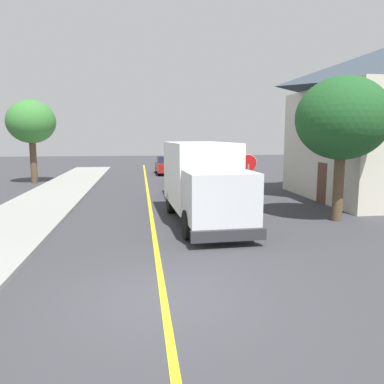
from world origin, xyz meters
name	(u,v)px	position (x,y,z in m)	size (l,w,h in m)	color
ground_plane	(164,300)	(0.00, 0.00, 0.00)	(120.00, 120.00, 0.00)	#38383D
centre_line_yellow	(150,210)	(0.00, 10.00, 0.00)	(0.16, 56.00, 0.01)	gold
box_truck	(203,179)	(2.04, 7.30, 1.77)	(2.74, 7.29, 3.20)	white
parked_car_near	(183,183)	(1.97, 13.71, 0.79)	(1.80, 4.40, 1.67)	#2D4793
parked_car_mid	(181,173)	(2.48, 19.73, 0.79)	(1.81, 4.40, 1.67)	#B7B7BC
parked_car_far	(166,165)	(1.94, 26.97, 0.79)	(1.91, 4.44, 1.67)	maroon
stop_sign	(248,172)	(4.41, 8.93, 1.86)	(0.80, 0.10, 2.65)	gray
street_tree_far_side	(342,119)	(7.56, 6.67, 4.13)	(3.66, 3.66, 5.81)	brown
street_tree_down_block	(31,122)	(-8.20, 21.45, 4.44)	(3.44, 3.44, 6.04)	brown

